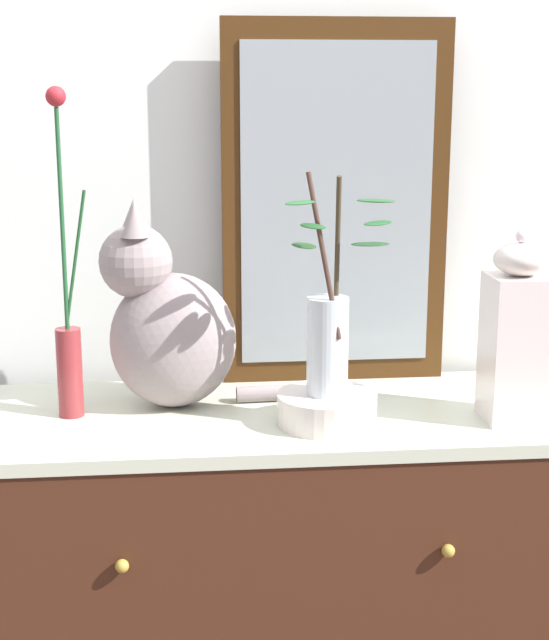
% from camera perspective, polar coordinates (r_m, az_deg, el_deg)
% --- Properties ---
extents(wall_back, '(4.40, 0.08, 2.60)m').
position_cam_1_polar(wall_back, '(2.07, -0.83, 9.01)').
color(wall_back, silver).
rests_on(wall_back, ground_plane).
extents(sideboard, '(1.29, 0.47, 0.86)m').
position_cam_1_polar(sideboard, '(2.04, 0.00, -16.83)').
color(sideboard, '#442214').
rests_on(sideboard, ground_plane).
extents(mirror_leaning, '(0.47, 0.03, 0.74)m').
position_cam_1_polar(mirror_leaning, '(2.00, 3.62, 6.75)').
color(mirror_leaning, '#41240D').
rests_on(mirror_leaning, sideboard).
extents(cat_sitting, '(0.41, 0.20, 0.40)m').
position_cam_1_polar(cat_sitting, '(1.86, -6.34, -0.27)').
color(cat_sitting, gray).
rests_on(cat_sitting, sideboard).
extents(vase_slim_green, '(0.07, 0.05, 0.61)m').
position_cam_1_polar(vase_slim_green, '(1.84, -12.04, -0.93)').
color(vase_slim_green, maroon).
rests_on(vase_slim_green, sideboard).
extents(bowl_porcelain, '(0.18, 0.18, 0.06)m').
position_cam_1_polar(bowl_porcelain, '(1.79, 3.08, -5.24)').
color(bowl_porcelain, silver).
rests_on(bowl_porcelain, sideboard).
extents(vase_glass_clear, '(0.22, 0.14, 0.40)m').
position_cam_1_polar(vase_glass_clear, '(1.75, 3.20, -0.80)').
color(vase_glass_clear, silver).
rests_on(vase_glass_clear, bowl_porcelain).
extents(jar_lidded_porcelain, '(0.11, 0.11, 0.36)m').
position_cam_1_polar(jar_lidded_porcelain, '(1.83, 14.05, -0.86)').
color(jar_lidded_porcelain, silver).
rests_on(jar_lidded_porcelain, sideboard).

